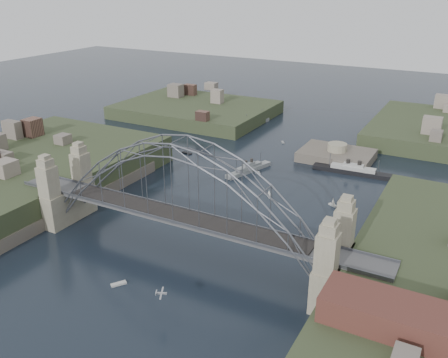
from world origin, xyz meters
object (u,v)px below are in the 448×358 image
wharf_shed (395,316)px  ocean_liner (353,171)px  naval_cruiser_near (249,169)px  naval_cruiser_far (254,123)px  fort_island (336,161)px  bridge (181,199)px

wharf_shed → ocean_liner: bearing=108.0°
naval_cruiser_near → naval_cruiser_far: bearing=113.3°
fort_island → naval_cruiser_far: naval_cruiser_far is taller
bridge → wharf_shed: 46.23m
wharf_shed → naval_cruiser_far: size_ratio=1.11×
fort_island → naval_cruiser_near: bearing=-131.6°
wharf_shed → naval_cruiser_near: 81.07m
bridge → ocean_liner: bridge is taller
fort_island → naval_cruiser_far: 45.42m
fort_island → naval_cruiser_far: bearing=149.8°
bridge → naval_cruiser_far: (-27.23, 92.86, -11.38)m
fort_island → naval_cruiser_near: size_ratio=1.28×
naval_cruiser_far → ocean_liner: bearing=-34.4°
bridge → naval_cruiser_near: bearing=99.3°
wharf_shed → naval_cruiser_near: bearing=130.0°
fort_island → wharf_shed: 90.48m
bridge → ocean_liner: size_ratio=3.59×
fort_island → ocean_liner: size_ratio=0.94×
naval_cruiser_near → ocean_liner: bearing=25.6°
wharf_shed → ocean_liner: size_ratio=0.85×
ocean_liner → naval_cruiser_far: bearing=145.6°
bridge → fort_island: bearing=80.3°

